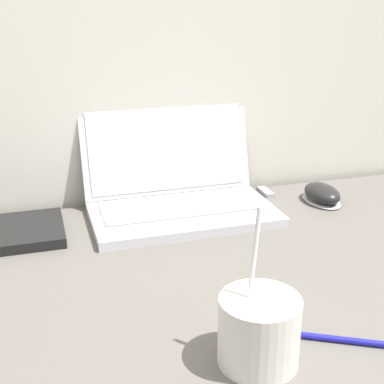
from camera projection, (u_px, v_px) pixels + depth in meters
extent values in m
cube|color=silver|center=(184.00, 215.00, 1.11)|extent=(0.38, 0.21, 0.02)
cube|color=gray|center=(182.00, 207.00, 1.12)|extent=(0.33, 0.12, 0.00)
cube|color=silver|center=(166.00, 146.00, 1.20)|extent=(0.38, 0.07, 0.21)
cube|color=white|center=(167.00, 146.00, 1.19)|extent=(0.35, 0.06, 0.19)
cylinder|color=silver|center=(259.00, 331.00, 0.67)|extent=(0.10, 0.10, 0.09)
cylinder|color=black|center=(260.00, 302.00, 0.65)|extent=(0.09, 0.09, 0.01)
cylinder|color=white|center=(252.00, 277.00, 0.65)|extent=(0.03, 0.02, 0.17)
ellipsoid|color=#B2B2B7|center=(321.00, 201.00, 1.21)|extent=(0.07, 0.11, 0.01)
ellipsoid|color=black|center=(322.00, 193.00, 1.20)|extent=(0.07, 0.11, 0.04)
cube|color=#99999E|center=(266.00, 192.00, 1.26)|extent=(0.02, 0.06, 0.01)
cylinder|color=#191999|center=(356.00, 341.00, 0.71)|extent=(0.14, 0.08, 0.01)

